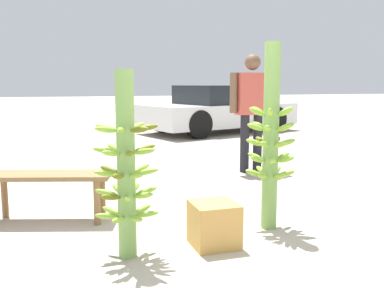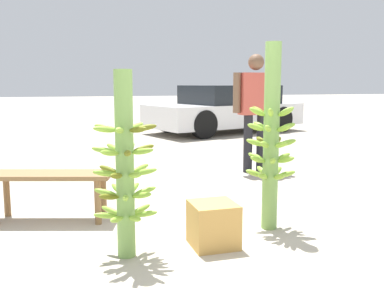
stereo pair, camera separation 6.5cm
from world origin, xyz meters
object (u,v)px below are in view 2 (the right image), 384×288
at_px(market_bench, 50,181).
at_px(parked_car, 226,109).
at_px(banana_stalk_center, 271,139).
at_px(banana_stalk_left, 125,167).
at_px(produce_crate, 213,224).
at_px(vendor_person, 255,103).

relative_size(market_bench, parked_car, 0.27).
xyz_separation_m(banana_stalk_center, parked_car, (2.35, 7.13, -0.19)).
bearing_deg(banana_stalk_left, market_bench, 117.94).
relative_size(banana_stalk_left, produce_crate, 3.95).
bearing_deg(banana_stalk_left, produce_crate, 0.48).
distance_m(banana_stalk_left, vendor_person, 3.34).
bearing_deg(market_bench, parked_car, 72.99).
distance_m(banana_stalk_left, banana_stalk_center, 1.31).
xyz_separation_m(vendor_person, parked_car, (1.45, 4.87, -0.39)).
bearing_deg(banana_stalk_left, banana_stalk_center, 11.31).
height_order(banana_stalk_center, produce_crate, banana_stalk_center).
relative_size(banana_stalk_left, market_bench, 1.16).
bearing_deg(market_bench, banana_stalk_left, -45.71).
height_order(banana_stalk_left, vendor_person, vendor_person).
bearing_deg(vendor_person, banana_stalk_left, 47.95).
height_order(banana_stalk_left, banana_stalk_center, banana_stalk_center).
bearing_deg(banana_stalk_center, vendor_person, 68.29).
xyz_separation_m(banana_stalk_left, vendor_person, (2.18, 2.51, 0.32)).
bearing_deg(parked_car, vendor_person, 145.60).
bearing_deg(banana_stalk_center, banana_stalk_left, -168.69).
height_order(vendor_person, produce_crate, vendor_person).
xyz_separation_m(parked_car, produce_crate, (-2.95, -7.38, -0.42)).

